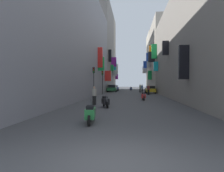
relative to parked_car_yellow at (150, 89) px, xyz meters
name	(u,v)px	position (x,y,z in m)	size (l,w,h in m)	color
ground_plane	(130,94)	(-3.81, -2.60, -0.73)	(140.00, 140.00, 0.00)	#424244
building_left_near	(64,36)	(-11.81, -13.62, 6.94)	(7.23, 37.94, 15.35)	gray
building_left_mid_a	(99,48)	(-11.80, 12.76, 10.13)	(7.32, 14.80, 21.75)	slate
building_left_mid_c	(105,55)	(-11.80, 24.07, 10.10)	(7.05, 6.66, 21.70)	#9E9384
building_right_near	(204,43)	(4.19, -15.36, 5.45)	(6.96, 34.46, 12.36)	gray
building_right_mid_b	(165,57)	(4.18, 9.56, 7.22)	(7.32, 14.92, 15.91)	#B2A899
building_right_mid_c	(158,62)	(4.18, 22.22, 7.48)	(7.25, 10.38, 16.44)	#BCB29E
parked_car_yellow	(150,89)	(0.00, 0.00, 0.00)	(1.84, 3.94, 1.37)	gold
parked_car_blue	(115,88)	(-7.70, 10.87, 0.02)	(1.96, 4.01, 1.41)	navy
parked_car_green	(112,88)	(-7.70, 5.39, 0.07)	(2.02, 4.02, 1.54)	#236638
scooter_black	(105,101)	(-5.51, -21.85, -0.27)	(0.76, 1.70, 1.13)	black
scooter_blue	(131,89)	(-3.66, 15.70, -0.27)	(0.66, 1.86, 1.13)	#2D4CAD
scooter_red	(143,96)	(-2.15, -14.97, -0.27)	(0.47, 1.96, 1.13)	red
scooter_green	(90,113)	(-5.40, -27.96, -0.27)	(0.59, 1.95, 1.13)	#287F3D
pedestrian_crossing	(148,90)	(-0.77, -5.19, 0.11)	(0.42, 0.42, 1.69)	black
pedestrian_near_left	(142,88)	(-1.16, 7.17, 0.05)	(0.53, 0.53, 1.59)	black
pedestrian_near_right	(94,96)	(-6.70, -20.31, 0.07)	(0.43, 0.43, 1.62)	black
pedestrian_mid_street	(140,88)	(-1.71, 4.17, 0.09)	(0.54, 0.54, 1.64)	#292929
traffic_light_near_corner	(94,77)	(-8.38, -11.95, 1.99)	(0.26, 0.34, 3.97)	#2D2D2D
traffic_light_far_corner	(102,78)	(-8.36, -4.56, 2.01)	(0.26, 0.34, 4.01)	#2D2D2D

